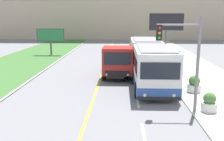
# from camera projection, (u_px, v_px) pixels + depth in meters

# --- Properties ---
(city_bus) EXTENTS (2.73, 12.77, 3.03)m
(city_bus) POSITION_uv_depth(u_px,v_px,m) (149.00, 61.00, 21.16)
(city_bus) COLOR white
(city_bus) RESTS_ON ground_plane
(dump_truck) EXTENTS (2.48, 6.74, 2.65)m
(dump_truck) POSITION_uv_depth(u_px,v_px,m) (118.00, 62.00, 21.92)
(dump_truck) COLOR black
(dump_truck) RESTS_ON ground_plane
(car_distant) EXTENTS (1.80, 4.30, 1.45)m
(car_distant) POSITION_uv_depth(u_px,v_px,m) (136.00, 46.00, 38.79)
(car_distant) COLOR black
(car_distant) RESTS_ON ground_plane
(traffic_light_mast) EXTENTS (2.28, 0.32, 5.05)m
(traffic_light_mast) POSITION_uv_depth(u_px,v_px,m) (185.00, 52.00, 13.51)
(traffic_light_mast) COLOR slate
(traffic_light_mast) RESTS_ON ground_plane
(billboard_large) EXTENTS (5.05, 0.24, 5.51)m
(billboard_large) POSITION_uv_depth(u_px,v_px,m) (166.00, 23.00, 38.53)
(billboard_large) COLOR #59595B
(billboard_large) RESTS_ON ground_plane
(billboard_small) EXTENTS (3.62, 0.24, 3.48)m
(billboard_small) POSITION_uv_depth(u_px,v_px,m) (50.00, 36.00, 34.36)
(billboard_small) COLOR #59595B
(billboard_small) RESTS_ON ground_plane
(planter_round_near) EXTENTS (0.82, 0.82, 1.04)m
(planter_round_near) POSITION_uv_depth(u_px,v_px,m) (209.00, 103.00, 13.93)
(planter_round_near) COLOR silver
(planter_round_near) RESTS_ON sidewalk_right
(planter_round_second) EXTENTS (0.92, 0.92, 1.13)m
(planter_round_second) POSITION_uv_depth(u_px,v_px,m) (194.00, 85.00, 17.54)
(planter_round_second) COLOR silver
(planter_round_second) RESTS_ON sidewalk_right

